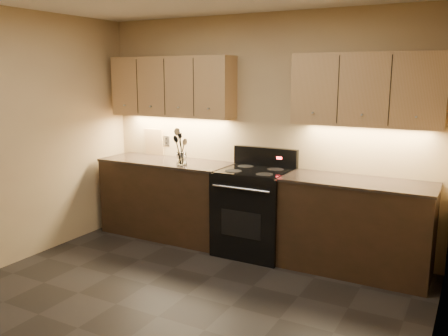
{
  "coord_description": "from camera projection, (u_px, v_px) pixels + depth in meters",
  "views": [
    {
      "loc": [
        2.18,
        -2.87,
        1.95
      ],
      "look_at": [
        -0.17,
        1.45,
        0.97
      ],
      "focal_mm": 38.0,
      "sensor_mm": 36.0,
      "label": 1
    }
  ],
  "objects": [
    {
      "name": "floor",
      "position": [
        158.0,
        316.0,
        3.87
      ],
      "size": [
        4.0,
        4.0,
        0.0
      ],
      "primitive_type": "plane",
      "color": "black",
      "rests_on": "ground"
    },
    {
      "name": "wall_back",
      "position": [
        261.0,
        132.0,
        5.34
      ],
      "size": [
        4.0,
        0.04,
        2.6
      ],
      "primitive_type": "cube",
      "color": "tan",
      "rests_on": "ground"
    },
    {
      "name": "wall_right",
      "position": [
        438.0,
        191.0,
        2.68
      ],
      "size": [
        0.04,
        4.0,
        2.6
      ],
      "primitive_type": "cube",
      "color": "tan",
      "rests_on": "ground"
    },
    {
      "name": "counter_left",
      "position": [
        167.0,
        198.0,
        5.76
      ],
      "size": [
        1.62,
        0.62,
        0.93
      ],
      "color": "black",
      "rests_on": "ground"
    },
    {
      "name": "counter_right",
      "position": [
        356.0,
        226.0,
        4.69
      ],
      "size": [
        1.46,
        0.62,
        0.93
      ],
      "color": "black",
      "rests_on": "ground"
    },
    {
      "name": "stove",
      "position": [
        254.0,
        210.0,
        5.19
      ],
      "size": [
        0.76,
        0.68,
        1.14
      ],
      "color": "black",
      "rests_on": "ground"
    },
    {
      "name": "upper_cab_left",
      "position": [
        172.0,
        87.0,
        5.63
      ],
      "size": [
        1.6,
        0.3,
        0.7
      ],
      "primitive_type": "cube",
      "color": "tan",
      "rests_on": "wall_back"
    },
    {
      "name": "upper_cab_right",
      "position": [
        367.0,
        90.0,
        4.56
      ],
      "size": [
        1.44,
        0.3,
        0.7
      ],
      "primitive_type": "cube",
      "color": "tan",
      "rests_on": "wall_back"
    },
    {
      "name": "outlet_plate",
      "position": [
        166.0,
        141.0,
        5.98
      ],
      "size": [
        0.08,
        0.01,
        0.12
      ],
      "primitive_type": "cube",
      "color": "#B2B5BA",
      "rests_on": "wall_back"
    },
    {
      "name": "utensil_crock",
      "position": [
        182.0,
        159.0,
        5.39
      ],
      "size": [
        0.14,
        0.14,
        0.14
      ],
      "color": "white",
      "rests_on": "counter_left"
    },
    {
      "name": "cutting_board",
      "position": [
        154.0,
        142.0,
        6.05
      ],
      "size": [
        0.27,
        0.07,
        0.34
      ],
      "primitive_type": "cube",
      "rotation": [
        0.12,
        0.0,
        0.04
      ],
      "color": "tan",
      "rests_on": "counter_left"
    },
    {
      "name": "wooden_spoon",
      "position": [
        179.0,
        151.0,
        5.38
      ],
      "size": [
        0.13,
        0.12,
        0.29
      ],
      "primitive_type": null,
      "rotation": [
        -0.09,
        0.25,
        0.33
      ],
      "color": "tan",
      "rests_on": "utensil_crock"
    },
    {
      "name": "black_spoon",
      "position": [
        181.0,
        149.0,
        5.39
      ],
      "size": [
        0.08,
        0.15,
        0.34
      ],
      "primitive_type": null,
      "rotation": [
        0.28,
        -0.05,
        -0.01
      ],
      "color": "black",
      "rests_on": "utensil_crock"
    },
    {
      "name": "black_turner",
      "position": [
        182.0,
        148.0,
        5.35
      ],
      "size": [
        0.14,
        0.12,
        0.37
      ],
      "primitive_type": null,
      "rotation": [
        -0.11,
        -0.11,
        0.24
      ],
      "color": "black",
      "rests_on": "utensil_crock"
    },
    {
      "name": "steel_spatula",
      "position": [
        183.0,
        148.0,
        5.37
      ],
      "size": [
        0.18,
        0.14,
        0.37
      ],
      "primitive_type": null,
      "rotation": [
        -0.07,
        -0.26,
        -0.21
      ],
      "color": "silver",
      "rests_on": "utensil_crock"
    },
    {
      "name": "steel_skimmer",
      "position": [
        184.0,
        147.0,
        5.34
      ],
      "size": [
        0.21,
        0.12,
        0.41
      ],
      "primitive_type": null,
      "rotation": [
        -0.02,
        -0.29,
        -0.11
      ],
      "color": "silver",
      "rests_on": "utensil_crock"
    }
  ]
}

